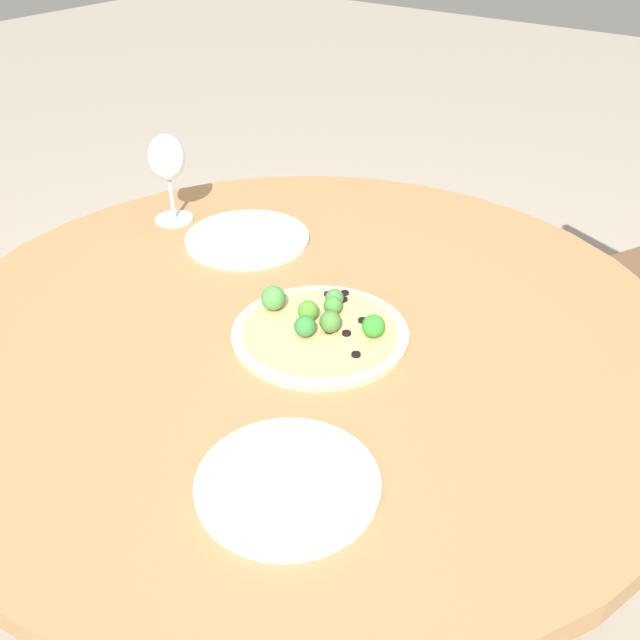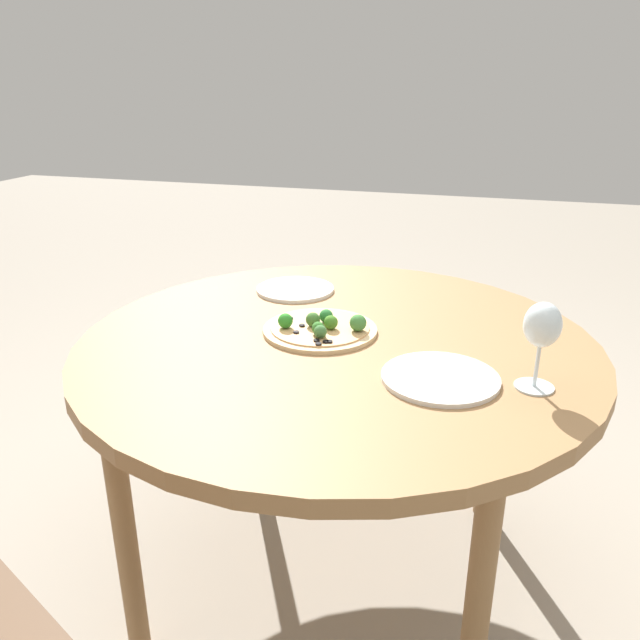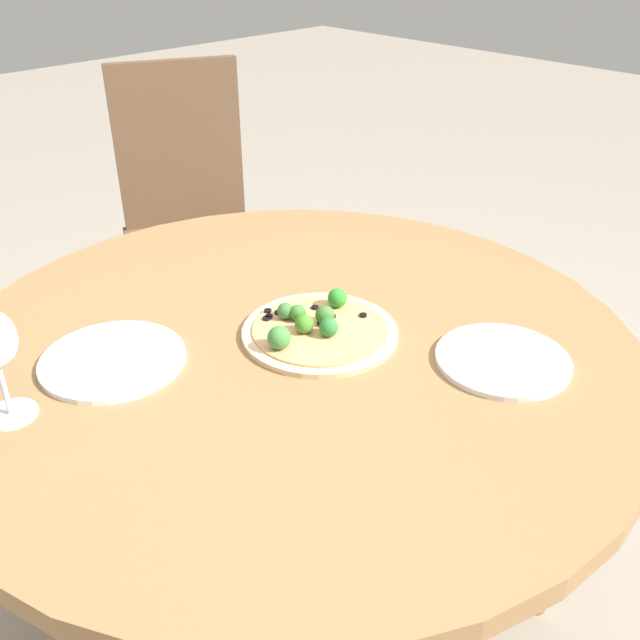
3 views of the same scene
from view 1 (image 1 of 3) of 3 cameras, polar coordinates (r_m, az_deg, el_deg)
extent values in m
plane|color=gray|center=(1.64, -0.93, -20.84)|extent=(12.00, 12.00, 0.00)
cylinder|color=olive|center=(1.16, -1.24, -0.72)|extent=(1.21, 1.21, 0.04)
cylinder|color=olive|center=(1.52, 19.47, -9.95)|extent=(0.05, 0.05, 0.66)
cylinder|color=olive|center=(1.44, -23.20, -14.08)|extent=(0.05, 0.05, 0.66)
cylinder|color=olive|center=(1.79, -3.32, -0.55)|extent=(0.05, 0.05, 0.66)
cylinder|color=brown|center=(1.94, 17.60, -3.35)|extent=(0.04, 0.04, 0.43)
cylinder|color=brown|center=(2.17, 24.05, -0.64)|extent=(0.04, 0.04, 0.43)
cylinder|color=#DBBC89|center=(1.10, 0.00, -1.08)|extent=(0.28, 0.28, 0.01)
cylinder|color=tan|center=(1.10, 0.00, -0.78)|extent=(0.24, 0.24, 0.00)
sphere|color=#41803A|center=(1.14, -3.75, 1.75)|extent=(0.04, 0.04, 0.04)
sphere|color=#3E7138|center=(1.15, 1.16, 1.78)|extent=(0.03, 0.03, 0.03)
sphere|color=#447E26|center=(1.11, -0.95, 0.73)|extent=(0.03, 0.03, 0.03)
sphere|color=#2C7233|center=(1.07, -1.21, -0.51)|extent=(0.03, 0.03, 0.03)
sphere|color=#2D8728|center=(1.08, 4.30, -0.48)|extent=(0.04, 0.04, 0.04)
sphere|color=#3A7B2E|center=(1.13, 1.04, 1.16)|extent=(0.03, 0.03, 0.03)
sphere|color=#3E6D2E|center=(1.08, 0.84, -0.12)|extent=(0.03, 0.03, 0.03)
cylinder|color=black|center=(1.09, 0.74, -0.86)|extent=(0.01, 0.01, 0.00)
cylinder|color=black|center=(1.12, 3.42, -0.03)|extent=(0.01, 0.01, 0.00)
cylinder|color=black|center=(1.10, 0.61, -0.60)|extent=(0.01, 0.01, 0.00)
cylinder|color=black|center=(1.18, 1.04, 2.02)|extent=(0.01, 0.01, 0.00)
cylinder|color=black|center=(1.17, 1.89, 1.67)|extent=(0.01, 0.01, 0.00)
cylinder|color=black|center=(1.18, 2.00, 2.18)|extent=(0.01, 0.01, 0.00)
cylinder|color=black|center=(1.18, 0.58, 2.12)|extent=(0.01, 0.01, 0.00)
cylinder|color=black|center=(1.09, 2.14, -1.06)|extent=(0.01, 0.01, 0.00)
cylinder|color=black|center=(1.04, 2.90, -2.77)|extent=(0.01, 0.01, 0.00)
cylinder|color=silver|center=(1.50, -11.58, 7.94)|extent=(0.08, 0.08, 0.00)
cylinder|color=silver|center=(1.48, -11.77, 9.49)|extent=(0.01, 0.01, 0.08)
ellipsoid|color=silver|center=(1.45, -12.17, 12.64)|extent=(0.07, 0.07, 0.09)
cylinder|color=silver|center=(1.39, -5.83, 6.54)|extent=(0.24, 0.24, 0.01)
cylinder|color=silver|center=(0.87, -2.59, -12.90)|extent=(0.22, 0.22, 0.01)
camera|label=2|loc=(2.26, 14.19, 31.16)|focal=35.00mm
camera|label=3|loc=(1.29, -60.32, 19.66)|focal=40.00mm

